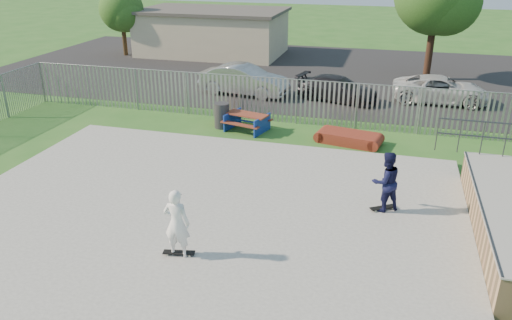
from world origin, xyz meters
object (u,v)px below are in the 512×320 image
(car_dark, at_px, (338,89))
(car_white, at_px, (441,90))
(trash_bin_red, at_px, (223,114))
(trash_bin_grey, at_px, (222,115))
(funbox, at_px, (349,138))
(tree_left, at_px, (121,10))
(car_silver, at_px, (244,80))
(skater_navy, at_px, (386,182))
(picnic_table, at_px, (247,122))
(skater_white, at_px, (177,223))

(car_dark, height_order, car_white, car_white)
(trash_bin_red, distance_m, trash_bin_grey, 0.57)
(trash_bin_grey, bearing_deg, car_dark, 51.49)
(trash_bin_grey, relative_size, car_dark, 0.26)
(funbox, relative_size, trash_bin_grey, 2.16)
(tree_left, bearing_deg, trash_bin_red, -46.87)
(car_silver, bearing_deg, skater_navy, -138.63)
(picnic_table, distance_m, tree_left, 18.89)
(car_white, distance_m, tree_left, 22.52)
(skater_navy, bearing_deg, car_white, -133.57)
(picnic_table, xyz_separation_m, trash_bin_grey, (-1.16, 0.08, 0.17))
(car_silver, relative_size, car_dark, 1.12)
(trash_bin_grey, xyz_separation_m, car_white, (9.39, 6.54, 0.13))
(trash_bin_grey, distance_m, skater_white, 10.07)
(skater_navy, bearing_deg, skater_white, 4.90)
(trash_bin_red, relative_size, trash_bin_grey, 0.80)
(trash_bin_grey, relative_size, car_white, 0.23)
(car_dark, relative_size, car_white, 0.89)
(trash_bin_grey, bearing_deg, picnic_table, -3.72)
(car_dark, distance_m, tree_left, 18.25)
(car_silver, height_order, skater_navy, skater_navy)
(picnic_table, xyz_separation_m, skater_white, (1.08, -9.73, 0.67))
(trash_bin_grey, distance_m, car_silver, 5.36)
(trash_bin_red, bearing_deg, skater_navy, -42.47)
(trash_bin_grey, xyz_separation_m, skater_navy, (7.07, -6.03, 0.50))
(picnic_table, height_order, car_white, car_white)
(car_dark, bearing_deg, car_silver, 105.43)
(funbox, xyz_separation_m, car_dark, (-1.16, 5.93, 0.42))
(trash_bin_red, relative_size, tree_left, 0.18)
(picnic_table, height_order, trash_bin_grey, trash_bin_grey)
(trash_bin_grey, xyz_separation_m, skater_white, (2.24, -9.81, 0.50))
(trash_bin_grey, xyz_separation_m, car_silver, (-0.59, 5.32, 0.25))
(car_silver, bearing_deg, skater_white, -162.03)
(tree_left, bearing_deg, funbox, -37.97)
(picnic_table, relative_size, trash_bin_grey, 1.90)
(skater_navy, bearing_deg, trash_bin_grey, -73.59)
(skater_navy, relative_size, skater_white, 1.00)
(funbox, xyz_separation_m, tree_left, (-17.49, 13.65, 3.00))
(tree_left, bearing_deg, skater_white, -58.29)
(trash_bin_grey, bearing_deg, funbox, -4.67)
(car_silver, relative_size, tree_left, 0.99)
(trash_bin_red, distance_m, skater_navy, 9.76)
(picnic_table, height_order, funbox, picnic_table)
(picnic_table, distance_m, trash_bin_red, 1.42)
(funbox, xyz_separation_m, car_silver, (-6.11, 5.78, 0.58))
(trash_bin_grey, bearing_deg, skater_white, -77.13)
(tree_left, bearing_deg, car_white, -17.33)
(trash_bin_grey, bearing_deg, car_silver, 96.29)
(funbox, xyz_separation_m, skater_white, (-3.28, -9.36, 0.83))
(picnic_table, xyz_separation_m, funbox, (4.36, -0.38, -0.16))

